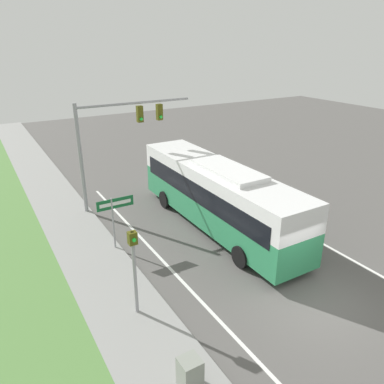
{
  "coord_description": "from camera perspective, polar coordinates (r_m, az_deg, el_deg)",
  "views": [
    {
      "loc": [
        -9.62,
        -7.14,
        8.97
      ],
      "look_at": [
        -0.65,
        8.04,
        1.77
      ],
      "focal_mm": 35.0,
      "sensor_mm": 36.0,
      "label": 1
    }
  ],
  "objects": [
    {
      "name": "lane_divider_far",
      "position": [
        17.5,
        26.84,
        -11.32
      ],
      "size": [
        0.14,
        30.0,
        0.01
      ],
      "color": "silver",
      "rests_on": "ground_plane"
    },
    {
      "name": "sidewalk",
      "position": [
        11.92,
        -3.69,
        -26.23
      ],
      "size": [
        2.8,
        80.0,
        0.12
      ],
      "color": "gray",
      "rests_on": "ground_plane"
    },
    {
      "name": "street_sign",
      "position": [
        16.96,
        -11.72,
        -2.96
      ],
      "size": [
        1.69,
        0.08,
        2.56
      ],
      "color": "#939399",
      "rests_on": "ground_plane"
    },
    {
      "name": "ground_plane",
      "position": [
        14.97,
        18.85,
        -16.02
      ],
      "size": [
        80.0,
        80.0,
        0.0
      ],
      "primitive_type": "plane",
      "color": "#565451"
    },
    {
      "name": "bus",
      "position": [
        18.64,
        3.88,
        -0.15
      ],
      "size": [
        2.61,
        11.43,
        3.46
      ],
      "color": "#2D8956",
      "rests_on": "ground_plane"
    },
    {
      "name": "utility_cabinet",
      "position": [
        11.22,
        -0.32,
        -25.95
      ],
      "size": [
        0.57,
        0.57,
        0.98
      ],
      "color": "gray",
      "rests_on": "sidewalk"
    },
    {
      "name": "lane_divider_near",
      "position": [
        12.95,
        7.41,
        -21.85
      ],
      "size": [
        0.14,
        30.0,
        0.01
      ],
      "color": "silver",
      "rests_on": "ground_plane"
    },
    {
      "name": "signal_gantry",
      "position": [
        20.91,
        -11.43,
        9.01
      ],
      "size": [
        6.63,
        0.41,
        6.04
      ],
      "color": "#939399",
      "rests_on": "ground_plane"
    },
    {
      "name": "pedestrian_signal",
      "position": [
        12.7,
        -8.83,
        -10.26
      ],
      "size": [
        0.28,
        0.34,
        3.27
      ],
      "color": "#939399",
      "rests_on": "ground_plane"
    }
  ]
}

